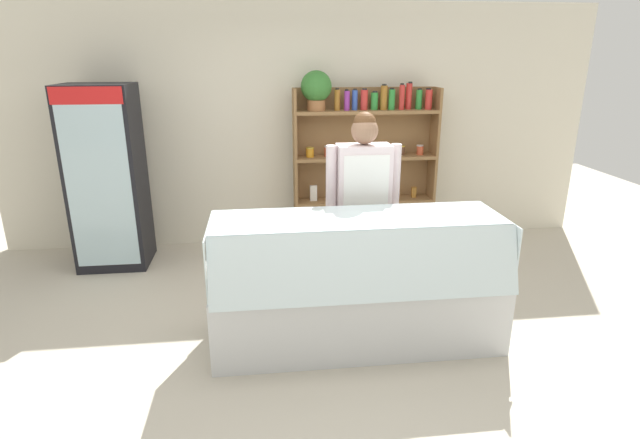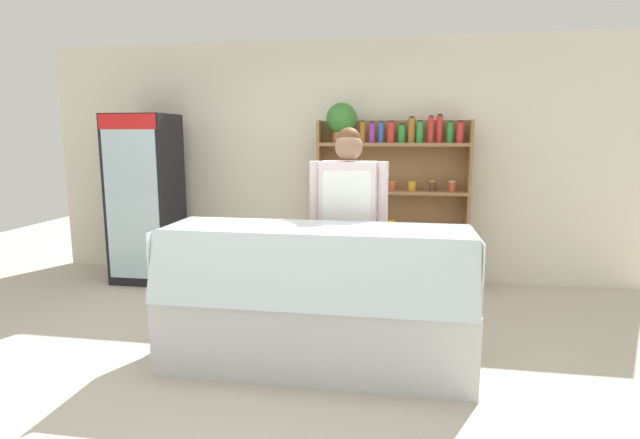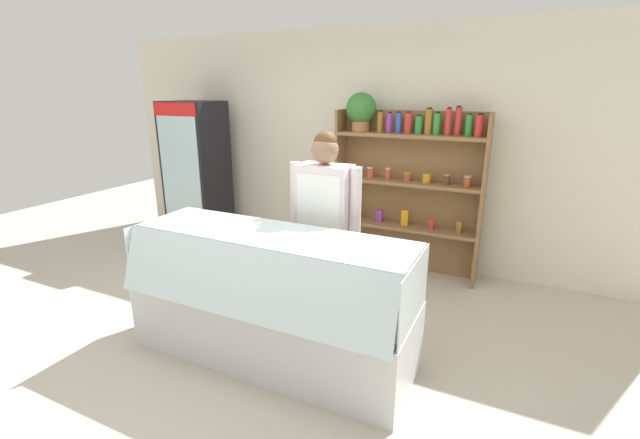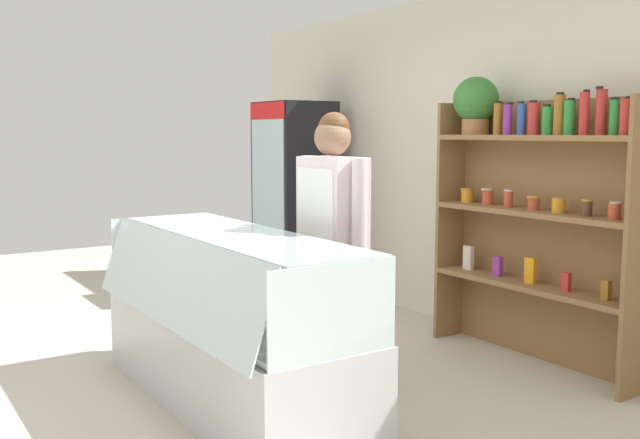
{
  "view_description": "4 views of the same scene",
  "coord_description": "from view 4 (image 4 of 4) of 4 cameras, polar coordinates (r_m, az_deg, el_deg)",
  "views": [
    {
      "loc": [
        -0.48,
        -3.42,
        2.14
      ],
      "look_at": [
        -0.02,
        0.4,
        0.87
      ],
      "focal_mm": 28.0,
      "sensor_mm": 36.0,
      "label": 1
    },
    {
      "loc": [
        0.81,
        -3.37,
        1.64
      ],
      "look_at": [
        0.17,
        0.41,
        0.99
      ],
      "focal_mm": 28.0,
      "sensor_mm": 36.0,
      "label": 2
    },
    {
      "loc": [
        1.82,
        -2.5,
        2.02
      ],
      "look_at": [
        0.31,
        0.63,
        0.96
      ],
      "focal_mm": 24.0,
      "sensor_mm": 36.0,
      "label": 3
    },
    {
      "loc": [
        3.9,
        -1.81,
        1.58
      ],
      "look_at": [
        0.1,
        0.68,
        1.03
      ],
      "focal_mm": 40.0,
      "sensor_mm": 36.0,
      "label": 4
    }
  ],
  "objects": [
    {
      "name": "shelving_unit",
      "position": [
        5.11,
        16.11,
        2.12
      ],
      "size": [
        1.61,
        0.33,
        1.99
      ],
      "color": "olive",
      "rests_on": "ground"
    },
    {
      "name": "ground_plane",
      "position": [
        4.58,
        -8.06,
        -13.32
      ],
      "size": [
        12.0,
        12.0,
        0.0
      ],
      "primitive_type": "plane",
      "color": "beige"
    },
    {
      "name": "deli_display_case",
      "position": [
        4.29,
        -7.26,
        -10.32
      ],
      "size": [
        2.18,
        0.8,
        1.01
      ],
      "color": "silver",
      "rests_on": "ground"
    },
    {
      "name": "shop_clerk",
      "position": [
        4.3,
        0.95,
        -0.61
      ],
      "size": [
        0.64,
        0.25,
        1.71
      ],
      "color": "#4C4233",
      "rests_on": "ground"
    },
    {
      "name": "back_wall",
      "position": [
        5.7,
        13.62,
        4.44
      ],
      "size": [
        6.8,
        0.1,
        2.7
      ],
      "primitive_type": "cube",
      "color": "silver",
      "rests_on": "ground"
    },
    {
      "name": "drinks_fridge",
      "position": [
        6.98,
        -2.08,
        1.68
      ],
      "size": [
        0.69,
        0.6,
        1.88
      ],
      "color": "black",
      "rests_on": "ground"
    }
  ]
}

